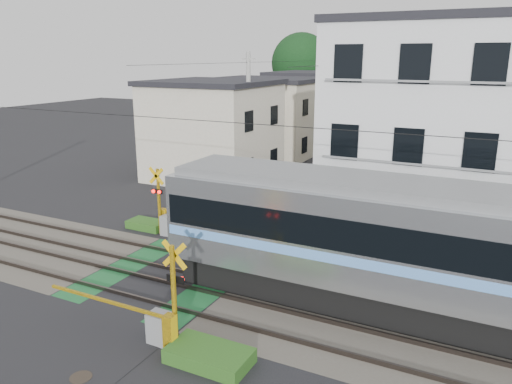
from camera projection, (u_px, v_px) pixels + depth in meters
The scene contains 13 objects.
ground at pixel (167, 276), 18.19m from camera, with size 120.00×120.00×0.00m, color black.
track_bed at pixel (167, 275), 18.18m from camera, with size 120.00×120.00×0.14m.
commuter_train at pixel (488, 260), 14.12m from camera, with size 20.03×3.16×4.16m.
crossing_signal_near at pixel (162, 321), 13.73m from camera, with size 4.74×0.65×3.09m.
crossing_signal_far at pixel (168, 219), 22.27m from camera, with size 4.74×0.65×3.09m.
apartment_block at pixel (456, 131), 21.44m from camera, with size 10.20×8.36×9.30m.
houses_row at pixel (365, 115), 39.54m from camera, with size 22.07×31.35×6.80m.
tree_hill at pixel (420, 73), 58.17m from camera, with size 40.00×12.80×11.42m.
catenary at pixel (328, 200), 14.63m from camera, with size 60.00×5.04×7.00m.
utility_poles at pixel (338, 107), 37.38m from camera, with size 7.90×42.00×8.00m.
pedestrian at pixel (386, 143), 41.00m from camera, with size 0.58×0.38×1.60m, color #292832.
manhole_cover at pixel (81, 377), 12.46m from camera, with size 0.56×0.56×0.02m, color #2D261E.
weed_patches at pixel (206, 282), 17.30m from camera, with size 10.25×8.80×0.40m.
Camera 1 is at (10.44, -13.47, 7.78)m, focal length 35.00 mm.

